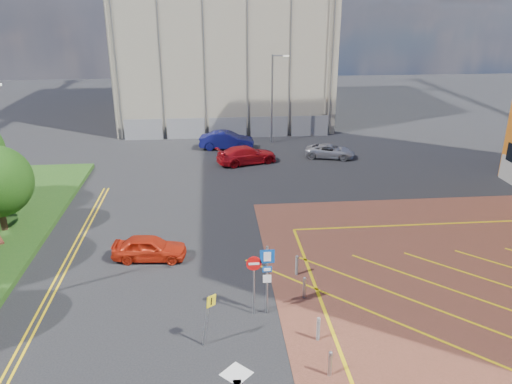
{
  "coord_description": "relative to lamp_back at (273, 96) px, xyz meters",
  "views": [
    {
      "loc": [
        -1.62,
        -16.91,
        12.56
      ],
      "look_at": [
        0.2,
        2.72,
        4.91
      ],
      "focal_mm": 35.0,
      "sensor_mm": 36.0,
      "label": 1
    }
  ],
  "objects": [
    {
      "name": "ground",
      "position": [
        -4.08,
        -28.0,
        -4.36
      ],
      "size": [
        140.0,
        140.0,
        0.0
      ],
      "primitive_type": "plane",
      "color": "black",
      "rests_on": "ground"
    },
    {
      "name": "lamp_back",
      "position": [
        0.0,
        0.0,
        0.0
      ],
      "size": [
        1.53,
        0.16,
        8.0
      ],
      "color": "#9EA0A8",
      "rests_on": "ground"
    },
    {
      "name": "sign_cluster",
      "position": [
        -3.78,
        -27.02,
        -2.41
      ],
      "size": [
        1.17,
        0.12,
        3.2
      ],
      "color": "#9EA0A8",
      "rests_on": "ground"
    },
    {
      "name": "warning_sign",
      "position": [
        -6.04,
        -28.89,
        -2.93
      ],
      "size": [
        0.6,
        0.39,
        2.25
      ],
      "color": "#9EA0A8",
      "rests_on": "ground"
    },
    {
      "name": "bollard_row",
      "position": [
        -1.78,
        -29.67,
        -3.89
      ],
      "size": [
        0.14,
        11.14,
        0.9
      ],
      "color": "#9EA0A8",
      "rests_on": "forecourt"
    },
    {
      "name": "construction_building",
      "position": [
        -4.08,
        12.0,
        6.64
      ],
      "size": [
        21.2,
        19.2,
        22.0
      ],
      "primitive_type": "cube",
      "color": "#A9A18A",
      "rests_on": "ground"
    },
    {
      "name": "construction_fence",
      "position": [
        -3.08,
        2.0,
        -3.36
      ],
      "size": [
        21.6,
        0.06,
        2.0
      ],
      "primitive_type": "cube",
      "color": "gray",
      "rests_on": "ground"
    },
    {
      "name": "car_red_left",
      "position": [
        -9.05,
        -21.71,
        -3.72
      ],
      "size": [
        3.88,
        1.84,
        1.28
      ],
      "primitive_type": "imported",
      "rotation": [
        0.0,
        0.0,
        1.48
      ],
      "color": "red",
      "rests_on": "ground"
    },
    {
      "name": "car_blue_back",
      "position": [
        -4.33,
        -1.79,
        -3.57
      ],
      "size": [
        4.97,
        2.37,
        1.57
      ],
      "primitive_type": "imported",
      "rotation": [
        0.0,
        0.0,
        1.42
      ],
      "color": "navy",
      "rests_on": "ground"
    },
    {
      "name": "car_red_back",
      "position": [
        -2.87,
        -6.13,
        -3.65
      ],
      "size": [
        5.28,
        3.35,
        1.43
      ],
      "primitive_type": "imported",
      "rotation": [
        0.0,
        0.0,
        1.87
      ],
      "color": "red",
      "rests_on": "ground"
    },
    {
      "name": "car_silver_back",
      "position": [
        4.25,
        -5.21,
        -3.78
      ],
      "size": [
        4.52,
        3.0,
        1.15
      ],
      "primitive_type": "imported",
      "rotation": [
        0.0,
        0.0,
        1.29
      ],
      "color": "#B6B5BD",
      "rests_on": "ground"
    }
  ]
}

